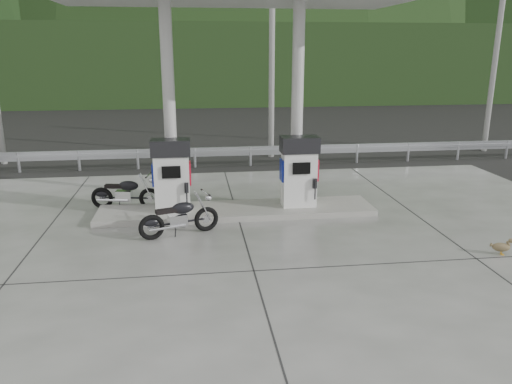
{
  "coord_description": "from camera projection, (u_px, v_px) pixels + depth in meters",
  "views": [
    {
      "loc": [
        -1.08,
        -9.6,
        4.04
      ],
      "look_at": [
        0.3,
        1.0,
        1.0
      ],
      "focal_mm": 35.0,
      "sensor_mm": 36.0,
      "label": 1
    }
  ],
  "objects": [
    {
      "name": "ground",
      "position": [
        248.0,
        252.0,
        10.39
      ],
      "size": [
        160.0,
        160.0,
        0.0
      ],
      "primitive_type": "plane",
      "color": "black",
      "rests_on": "ground"
    },
    {
      "name": "forecourt_apron",
      "position": [
        248.0,
        251.0,
        10.39
      ],
      "size": [
        18.0,
        14.0,
        0.02
      ],
      "primitive_type": "cube",
      "color": "slate",
      "rests_on": "ground"
    },
    {
      "name": "pump_island",
      "position": [
        237.0,
        211.0,
        12.75
      ],
      "size": [
        7.0,
        1.4,
        0.15
      ],
      "primitive_type": "cube",
      "color": "gray",
      "rests_on": "forecourt_apron"
    },
    {
      "name": "gas_pump_left",
      "position": [
        172.0,
        176.0,
        12.29
      ],
      "size": [
        0.95,
        0.55,
        1.8
      ],
      "primitive_type": null,
      "color": "white",
      "rests_on": "pump_island"
    },
    {
      "name": "gas_pump_right",
      "position": [
        299.0,
        172.0,
        12.68
      ],
      "size": [
        0.95,
        0.55,
        1.8
      ],
      "primitive_type": null,
      "color": "white",
      "rests_on": "pump_island"
    },
    {
      "name": "canopy_column_left",
      "position": [
        169.0,
        108.0,
        12.23
      ],
      "size": [
        0.3,
        0.3,
        5.0
      ],
      "primitive_type": "cylinder",
      "color": "silver",
      "rests_on": "pump_island"
    },
    {
      "name": "canopy_column_right",
      "position": [
        297.0,
        107.0,
        12.63
      ],
      "size": [
        0.3,
        0.3,
        5.0
      ],
      "primitive_type": "cylinder",
      "color": "silver",
      "rests_on": "pump_island"
    },
    {
      "name": "guardrail",
      "position": [
        223.0,
        147.0,
        17.83
      ],
      "size": [
        26.0,
        0.16,
        1.42
      ],
      "primitive_type": null,
      "color": "#A8ABB0",
      "rests_on": "ground"
    },
    {
      "name": "road",
      "position": [
        218.0,
        148.0,
        21.36
      ],
      "size": [
        60.0,
        7.0,
        0.01
      ],
      "primitive_type": "cube",
      "color": "black",
      "rests_on": "ground"
    },
    {
      "name": "utility_pole_b",
      "position": [
        272.0,
        52.0,
        18.61
      ],
      "size": [
        0.22,
        0.22,
        8.0
      ],
      "primitive_type": "cylinder",
      "color": "gray",
      "rests_on": "ground"
    },
    {
      "name": "utility_pole_c",
      "position": [
        496.0,
        52.0,
        19.72
      ],
      "size": [
        0.22,
        0.22,
        8.0
      ],
      "primitive_type": "cylinder",
      "color": "gray",
      "rests_on": "ground"
    },
    {
      "name": "tree_band",
      "position": [
        203.0,
        65.0,
        38.19
      ],
      "size": [
        80.0,
        6.0,
        6.0
      ],
      "primitive_type": "cube",
      "color": "black",
      "rests_on": "ground"
    },
    {
      "name": "forested_hills",
      "position": [
        198.0,
        81.0,
        67.63
      ],
      "size": [
        100.0,
        40.0,
        140.0
      ],
      "primitive_type": null,
      "color": "black",
      "rests_on": "ground"
    },
    {
      "name": "motorcycle_left",
      "position": [
        126.0,
        194.0,
        13.04
      ],
      "size": [
        1.8,
        0.85,
        0.82
      ],
      "primitive_type": null,
      "rotation": [
        0.0,
        0.0,
        -0.18
      ],
      "color": "black",
      "rests_on": "forecourt_apron"
    },
    {
      "name": "motorcycle_right",
      "position": [
        179.0,
        218.0,
        11.16
      ],
      "size": [
        1.82,
        1.07,
        0.82
      ],
      "primitive_type": null,
      "rotation": [
        0.0,
        0.0,
        0.32
      ],
      "color": "black",
      "rests_on": "forecourt_apron"
    },
    {
      "name": "duck",
      "position": [
        501.0,
        247.0,
        10.16
      ],
      "size": [
        0.44,
        0.25,
        0.31
      ],
      "primitive_type": null,
      "rotation": [
        0.0,
        0.0,
        -0.32
      ],
      "color": "brown",
      "rests_on": "forecourt_apron"
    }
  ]
}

